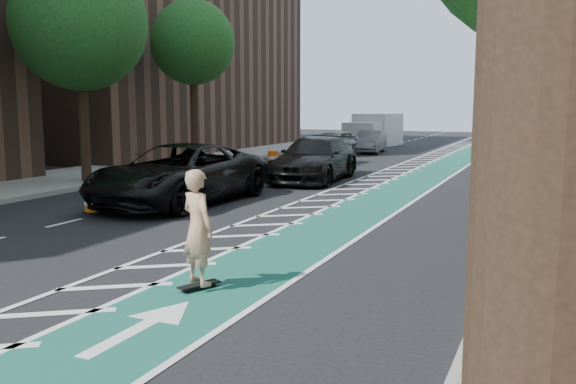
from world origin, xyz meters
The scene contains 22 objects.
ground centered at (0.00, 0.00, 0.00)m, with size 120.00×120.00×0.00m, color black.
bike_lane centered at (3.00, 10.00, 0.01)m, with size 2.00×90.00×0.01m, color #164F42.
buffer_strip centered at (1.50, 10.00, 0.01)m, with size 1.40×90.00×0.01m, color silver.
sidewalk_left centered at (-9.50, 10.00, 0.07)m, with size 5.00×90.00×0.15m, color gray.
curb_right centered at (7.05, 10.00, 0.08)m, with size 0.12×90.00×0.16m, color gray.
curb_left centered at (-7.05, 10.00, 0.08)m, with size 0.12×90.00×0.16m, color gray.
building_left_far centered at (-17.50, 24.00, 9.00)m, with size 14.00×22.00×18.00m, color brown.
tree_l_c centered at (-7.90, 8.00, 5.77)m, with size 4.20×4.20×7.90m.
tree_r_d centered at (7.90, 16.00, 5.77)m, with size 4.20×4.20×7.90m.
tree_l_d centered at (-7.90, 16.00, 5.77)m, with size 4.20×4.20×7.90m.
sign_post centered at (7.60, 12.00, 1.35)m, with size 0.35×0.08×2.47m.
skateboard centered at (2.81, -0.96, 0.08)m, with size 0.47×0.73×0.10m.
skateboarder centered at (2.81, -0.96, 1.01)m, with size 0.67×0.44×1.83m, color tan.
suv_near centered at (-2.30, 6.13, 0.88)m, with size 2.94×6.37×1.77m, color black.
suv_far centered at (-0.68, 12.99, 0.84)m, with size 2.34×5.76×1.67m, color black.
car_silver centered at (-3.84, 24.09, 0.76)m, with size 1.79×4.45×1.51m, color gray.
car_grey centered at (-2.60, 27.26, 0.69)m, with size 1.45×4.16×1.37m, color slate.
pedestrian centered at (7.70, 2.70, 1.09)m, with size 0.91×0.71×1.88m, color black.
box_truck centered at (-4.17, 33.56, 1.05)m, with size 3.08×5.74×2.29m.
barrel_a centered at (-3.59, 3.88, 0.38)m, with size 0.58×0.58×0.80m.
barrel_b centered at (-1.83, 9.50, 0.41)m, with size 0.64×0.64×0.87m.
barrel_c centered at (-3.92, 16.09, 0.40)m, with size 0.62×0.62×0.84m.
Camera 1 is at (7.89, -8.94, 2.91)m, focal length 38.00 mm.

